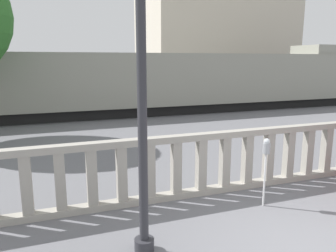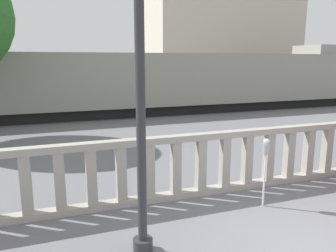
% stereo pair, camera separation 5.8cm
% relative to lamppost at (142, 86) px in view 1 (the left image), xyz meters
% --- Properties ---
extents(balustrade, '(13.16, 0.24, 1.42)m').
position_rel_lamppost_xyz_m(balustrade, '(2.42, 1.72, -1.91)').
color(balustrade, '#9E998E').
rests_on(balustrade, ground).
extents(lamppost, '(0.32, 0.32, 5.15)m').
position_rel_lamppost_xyz_m(lamppost, '(0.00, 0.00, 0.00)').
color(lamppost, '#2D2D33').
rests_on(lamppost, ground).
extents(parking_meter, '(0.15, 0.15, 1.45)m').
position_rel_lamppost_xyz_m(parking_meter, '(2.80, 0.73, -1.48)').
color(parking_meter, silver).
rests_on(parking_meter, ground).
extents(train_near, '(28.22, 2.92, 3.97)m').
position_rel_lamppost_xyz_m(train_near, '(3.88, 13.16, -0.86)').
color(train_near, black).
rests_on(train_near, ground).
extents(building_block, '(13.54, 8.07, 13.63)m').
position_rel_lamppost_xyz_m(building_block, '(13.89, 23.97, 4.19)').
color(building_block, beige).
rests_on(building_block, ground).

